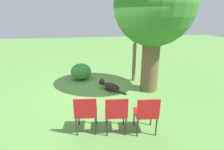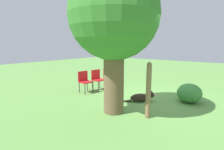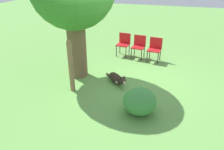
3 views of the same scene
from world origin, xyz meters
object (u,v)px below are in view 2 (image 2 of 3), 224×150
at_px(red_chair_1, 98,78).
at_px(red_chair_0, 109,76).
at_px(dog, 142,97).
at_px(red_chair_2, 85,80).
at_px(fence_post, 148,90).
at_px(oak_tree, 114,17).

bearing_deg(red_chair_1, red_chair_0, 84.68).
bearing_deg(dog, red_chair_2, 144.12).
height_order(red_chair_1, red_chair_2, same).
xyz_separation_m(dog, red_chair_1, (2.17, -0.21, 0.34)).
height_order(fence_post, red_chair_2, fence_post).
relative_size(dog, red_chair_0, 1.02).
height_order(oak_tree, red_chair_2, oak_tree).
xyz_separation_m(red_chair_0, red_chair_1, (0.12, 0.59, 0.00)).
height_order(fence_post, red_chair_1, fence_post).
height_order(red_chair_0, red_chair_1, same).
bearing_deg(dog, oak_tree, -143.45).
relative_size(oak_tree, red_chair_0, 4.57).
bearing_deg(fence_post, red_chair_1, -23.42).
distance_m(oak_tree, fence_post, 2.03).
bearing_deg(red_chair_1, oak_tree, -30.58).
bearing_deg(red_chair_2, oak_tree, -16.70).
relative_size(fence_post, red_chair_1, 1.74).
distance_m(dog, red_chair_0, 2.23).
distance_m(oak_tree, red_chair_1, 3.21).
bearing_deg(dog, red_chair_0, 113.11).
xyz_separation_m(red_chair_1, red_chair_2, (0.12, 0.59, 0.00)).
relative_size(fence_post, red_chair_2, 1.74).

